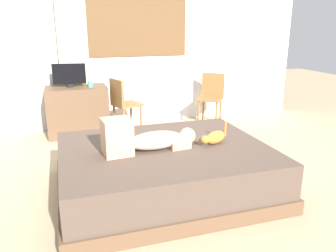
% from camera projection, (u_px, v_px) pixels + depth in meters
% --- Properties ---
extents(ground_plane, '(16.00, 16.00, 0.00)m').
position_uv_depth(ground_plane, '(166.00, 186.00, 3.56)').
color(ground_plane, tan).
extents(back_wall_with_window, '(6.40, 0.14, 2.90)m').
position_uv_depth(back_wall_with_window, '(120.00, 36.00, 5.46)').
color(back_wall_with_window, silver).
rests_on(back_wall_with_window, ground).
extents(bed, '(2.08, 1.66, 0.47)m').
position_uv_depth(bed, '(165.00, 169.00, 3.41)').
color(bed, brown).
rests_on(bed, ground).
extents(person_lying, '(0.94, 0.33, 0.34)m').
position_uv_depth(person_lying, '(146.00, 139.00, 3.23)').
color(person_lying, '#CCB299').
rests_on(person_lying, bed).
extents(cat, '(0.34, 0.21, 0.21)m').
position_uv_depth(cat, '(214.00, 138.00, 3.41)').
color(cat, '#C67A2D').
rests_on(cat, bed).
extents(desk, '(0.90, 0.56, 0.74)m').
position_uv_depth(desk, '(78.00, 111.00, 5.19)').
color(desk, brown).
rests_on(desk, ground).
extents(tv_monitor, '(0.48, 0.10, 0.35)m').
position_uv_depth(tv_monitor, '(69.00, 75.00, 5.00)').
color(tv_monitor, black).
rests_on(tv_monitor, desk).
extents(cup, '(0.08, 0.08, 0.09)m').
position_uv_depth(cup, '(90.00, 84.00, 5.05)').
color(cup, teal).
rests_on(cup, desk).
extents(chair_by_desk, '(0.48, 0.48, 0.86)m').
position_uv_depth(chair_by_desk, '(123.00, 102.00, 5.15)').
color(chair_by_desk, brown).
rests_on(chair_by_desk, ground).
extents(chair_spare, '(0.53, 0.53, 0.86)m').
position_uv_depth(chair_spare, '(211.00, 95.00, 5.66)').
color(chair_spare, brown).
rests_on(chair_spare, ground).
extents(curtain_left, '(0.44, 0.06, 2.40)m').
position_uv_depth(curtain_left, '(73.00, 54.00, 5.21)').
color(curtain_left, '#ADCC75').
rests_on(curtain_left, ground).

